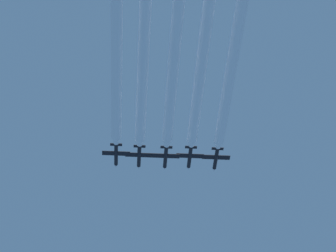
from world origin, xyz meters
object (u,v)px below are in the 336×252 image
at_px(jet_center, 166,157).
at_px(jet_inner_right, 190,157).
at_px(jet_far_right, 216,159).
at_px(jet_far_left, 116,155).
at_px(jet_inner_left, 139,156).

relative_size(jet_center, jet_inner_right, 1.00).
relative_size(jet_center, jet_far_right, 1.00).
height_order(jet_center, jet_far_right, jet_far_right).
bearing_deg(jet_inner_right, jet_center, -179.36).
distance_m(jet_far_left, jet_center, 15.27).
height_order(jet_far_left, jet_far_right, jet_far_right).
bearing_deg(jet_far_right, jet_inner_left, 178.92).
bearing_deg(jet_center, jet_inner_left, 175.49).
bearing_deg(jet_far_left, jet_center, 0.13).
bearing_deg(jet_inner_right, jet_inner_left, 177.96).
distance_m(jet_inner_left, jet_far_right, 23.81).
distance_m(jet_inner_left, jet_center, 8.20).
xyz_separation_m(jet_far_left, jet_inner_right, (22.77, 0.12, 0.13)).
distance_m(jet_inner_left, jet_inner_right, 15.68).
xyz_separation_m(jet_inner_right, jet_far_right, (8.14, 0.11, -0.12)).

